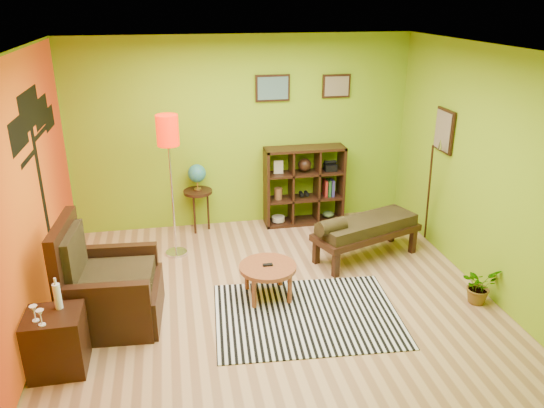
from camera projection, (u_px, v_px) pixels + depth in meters
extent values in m
plane|color=tan|center=(271.00, 296.00, 6.23)|extent=(5.00, 5.00, 0.00)
cube|color=#79A215|center=(242.00, 133.00, 7.77)|extent=(5.00, 0.04, 2.80)
cube|color=#79A215|center=(333.00, 289.00, 3.66)|extent=(5.00, 0.04, 2.80)
cube|color=#79A215|center=(25.00, 199.00, 5.27)|extent=(0.04, 4.50, 2.80)
cube|color=#79A215|center=(482.00, 170.00, 6.16)|extent=(0.04, 4.50, 2.80)
cube|color=white|center=(271.00, 49.00, 5.20)|extent=(5.00, 4.50, 0.04)
cube|color=#D5540D|center=(27.00, 199.00, 5.27)|extent=(0.01, 4.45, 2.75)
cube|color=black|center=(46.00, 211.00, 5.91)|extent=(0.01, 0.14, 2.10)
cube|color=black|center=(19.00, 134.00, 5.08)|extent=(0.01, 0.65, 0.32)
cube|color=black|center=(30.00, 109.00, 5.54)|extent=(0.01, 0.85, 0.40)
cube|color=black|center=(41.00, 112.00, 6.04)|extent=(0.01, 0.70, 0.32)
cube|color=black|center=(49.00, 118.00, 6.42)|extent=(0.01, 0.50, 0.26)
cube|color=black|center=(273.00, 88.00, 7.58)|extent=(0.50, 0.03, 0.38)
cube|color=slate|center=(273.00, 88.00, 7.56)|extent=(0.44, 0.01, 0.32)
cube|color=black|center=(336.00, 86.00, 7.75)|extent=(0.42, 0.03, 0.34)
cube|color=#89785A|center=(337.00, 86.00, 7.72)|extent=(0.36, 0.01, 0.28)
cube|color=black|center=(444.00, 131.00, 6.88)|extent=(0.03, 0.44, 0.56)
cube|color=#89785A|center=(443.00, 131.00, 6.88)|extent=(0.01, 0.38, 0.50)
cylinder|color=black|center=(429.00, 194.00, 7.18)|extent=(0.23, 0.34, 1.46)
cone|color=silver|center=(440.00, 144.00, 6.77)|extent=(0.08, 0.09, 0.16)
cube|color=silver|center=(307.00, 315.00, 5.84)|extent=(2.11, 1.64, 0.01)
cylinder|color=brown|center=(268.00, 267.00, 6.08)|extent=(0.66, 0.66, 0.05)
cylinder|color=brown|center=(281.00, 272.00, 6.38)|extent=(0.05, 0.05, 0.36)
cylinder|color=brown|center=(247.00, 276.00, 6.29)|extent=(0.05, 0.05, 0.36)
cylinder|color=brown|center=(290.00, 290.00, 6.01)|extent=(0.05, 0.05, 0.36)
cylinder|color=brown|center=(254.00, 294.00, 5.92)|extent=(0.05, 0.05, 0.36)
cube|color=black|center=(268.00, 265.00, 6.06)|extent=(0.11, 0.05, 0.02)
cube|color=black|center=(116.00, 302.00, 5.69)|extent=(1.00, 0.98, 0.43)
cube|color=black|center=(68.00, 274.00, 5.51)|extent=(0.17, 0.92, 1.17)
cube|color=black|center=(108.00, 315.00, 5.24)|extent=(0.86, 0.17, 0.68)
cube|color=black|center=(121.00, 272.00, 6.05)|extent=(0.86, 0.17, 0.68)
cube|color=#D6B253|center=(116.00, 279.00, 5.59)|extent=(0.80, 0.78, 0.15)
cube|color=#D6B253|center=(74.00, 256.00, 5.44)|extent=(0.14, 0.69, 0.53)
cube|color=black|center=(57.00, 342.00, 4.91)|extent=(0.51, 0.46, 0.60)
cylinder|color=white|center=(58.00, 296.00, 4.85)|extent=(0.07, 0.07, 0.25)
cylinder|color=white|center=(55.00, 281.00, 4.79)|extent=(0.02, 0.02, 0.07)
cylinder|color=white|center=(36.00, 320.00, 4.70)|extent=(0.06, 0.06, 0.01)
cylinder|color=white|center=(35.00, 316.00, 4.68)|extent=(0.01, 0.01, 0.09)
cone|color=white|center=(34.00, 309.00, 4.66)|extent=(0.07, 0.07, 0.06)
cylinder|color=white|center=(42.00, 325.00, 4.64)|extent=(0.06, 0.06, 0.01)
cylinder|color=white|center=(41.00, 320.00, 4.62)|extent=(0.01, 0.01, 0.09)
cone|color=white|center=(40.00, 313.00, 4.60)|extent=(0.07, 0.07, 0.06)
cylinder|color=silver|center=(177.00, 253.00, 7.23)|extent=(0.29, 0.29, 0.03)
cylinder|color=silver|center=(172.00, 193.00, 6.91)|extent=(0.03, 0.03, 1.78)
cylinder|color=#EB1600|center=(167.00, 130.00, 6.60)|extent=(0.28, 0.28, 0.39)
cylinder|color=black|center=(198.00, 192.00, 7.75)|extent=(0.42, 0.42, 0.04)
cylinder|color=black|center=(208.00, 211.00, 7.89)|extent=(0.03, 0.03, 0.59)
cylinder|color=black|center=(194.00, 209.00, 7.96)|extent=(0.03, 0.03, 0.59)
cylinder|color=black|center=(195.00, 215.00, 7.75)|extent=(0.03, 0.03, 0.59)
cylinder|color=gold|center=(198.00, 189.00, 7.74)|extent=(0.11, 0.11, 0.02)
cylinder|color=gold|center=(198.00, 185.00, 7.71)|extent=(0.02, 0.02, 0.11)
sphere|color=#1453A5|center=(197.00, 173.00, 7.65)|extent=(0.26, 0.26, 0.26)
cube|color=black|center=(267.00, 188.00, 7.92)|extent=(0.04, 0.35, 1.20)
cube|color=black|center=(341.00, 183.00, 8.12)|extent=(0.04, 0.35, 1.20)
cube|color=black|center=(303.00, 221.00, 8.23)|extent=(1.20, 0.35, 0.04)
cube|color=black|center=(305.00, 149.00, 7.81)|extent=(1.20, 0.35, 0.04)
cube|color=black|center=(291.00, 187.00, 7.98)|extent=(0.03, 0.33, 1.12)
cube|color=black|center=(317.00, 185.00, 8.05)|extent=(0.03, 0.33, 1.12)
cube|color=black|center=(304.00, 198.00, 8.09)|extent=(1.12, 0.33, 0.03)
cube|color=black|center=(304.00, 173.00, 7.95)|extent=(1.12, 0.33, 0.03)
cylinder|color=#BCAB91|center=(278.00, 219.00, 8.14)|extent=(0.20, 0.20, 0.07)
sphere|color=black|center=(305.00, 165.00, 7.90)|extent=(0.20, 0.20, 0.20)
cube|color=black|center=(330.00, 167.00, 7.99)|extent=(0.18, 0.15, 0.10)
cylinder|color=black|center=(301.00, 194.00, 8.06)|extent=(0.06, 0.12, 0.06)
cylinder|color=black|center=(306.00, 194.00, 8.07)|extent=(0.06, 0.12, 0.06)
ellipsoid|color=#384C26|center=(328.00, 214.00, 8.27)|extent=(0.18, 0.18, 0.09)
cylinder|color=brown|center=(278.00, 194.00, 7.99)|extent=(0.12, 0.12, 0.18)
cube|color=#BCAB91|center=(278.00, 167.00, 7.83)|extent=(0.14, 0.03, 0.20)
cube|color=maroon|center=(325.00, 188.00, 8.10)|extent=(0.04, 0.18, 0.26)
cube|color=#1E4C1E|center=(328.00, 188.00, 8.11)|extent=(0.04, 0.18, 0.26)
cube|color=navy|center=(332.00, 188.00, 8.12)|extent=(0.04, 0.18, 0.26)
cube|color=black|center=(366.00, 232.00, 7.00)|extent=(1.57, 1.00, 0.08)
cube|color=#D6B253|center=(367.00, 224.00, 6.95)|extent=(1.45, 0.90, 0.15)
cylinder|color=#D6B253|center=(332.00, 226.00, 6.64)|extent=(0.41, 0.30, 0.19)
cube|color=black|center=(391.00, 230.00, 7.55)|extent=(0.09, 0.09, 0.33)
cube|color=black|center=(316.00, 252.00, 6.93)|extent=(0.09, 0.09, 0.33)
cube|color=black|center=(413.00, 241.00, 7.22)|extent=(0.09, 0.09, 0.33)
cube|color=black|center=(336.00, 265.00, 6.59)|extent=(0.09, 0.09, 0.33)
imported|color=#26661E|center=(478.00, 289.00, 6.05)|extent=(0.50, 0.53, 0.33)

